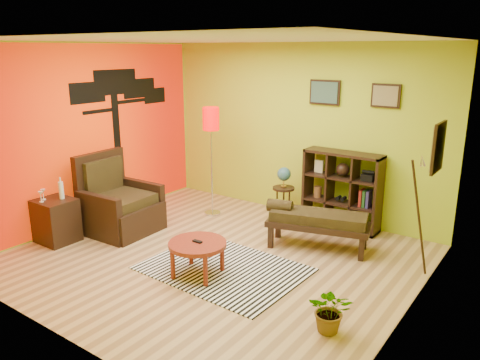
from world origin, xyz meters
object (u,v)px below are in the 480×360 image
Objects in this scene: armchair at (118,208)px; potted_plant at (330,315)px; side_cabinet at (56,220)px; bench at (315,220)px; cube_shelf at (342,190)px; coffee_table at (198,247)px; floor_lamp at (211,129)px; globe_table at (284,180)px.

armchair is 2.53× the size of potted_plant.
side_cabinet is 3.70m from bench.
armchair is 2.98m from bench.
potted_plant is (1.07, -2.69, -0.42)m from cube_shelf.
side_cabinet reaches higher than coffee_table.
coffee_table is 2.47m from floor_lamp.
coffee_table is 2.02m from armchair.
bench is (2.76, 1.13, 0.06)m from armchair.
bench is (2.04, -0.26, -1.04)m from floor_lamp.
floor_lamp is at bearing 124.21° from coffee_table.
globe_table is 1.84× the size of potted_plant.
cube_shelf is 2.56× the size of potted_plant.
armchair is 3.44m from cube_shelf.
globe_table is at bearing -169.45° from cube_shelf.
potted_plant is (3.81, -0.60, -0.18)m from armchair.
cube_shelf reaches higher than bench.
side_cabinet is at bearing -177.05° from potted_plant.
globe_table reaches higher than coffee_table.
floor_lamp is at bearing 62.58° from armchair.
side_cabinet is 0.79× the size of cube_shelf.
coffee_table is 0.82× the size of globe_table.
armchair is 3.86m from potted_plant.
cube_shelf reaches higher than potted_plant.
coffee_table is 1.86m from potted_plant.
potted_plant is (1.84, -0.16, -0.19)m from coffee_table.
coffee_table reaches higher than potted_plant.
cube_shelf is 0.81× the size of bench.
armchair reaches higher than side_cabinet.
floor_lamp reaches higher than coffee_table.
side_cabinet is at bearing -116.55° from floor_lamp.
potted_plant is at bearing -4.90° from coffee_table.
floor_lamp is 2.30m from bench.
potted_plant is (1.05, -1.73, -0.23)m from bench.
coffee_table is at bearing -85.77° from globe_table.
armchair is (-1.97, 0.44, -0.02)m from coffee_table.
armchair is 0.80× the size of bench.
globe_table is at bearing 141.18° from bench.
globe_table is (-0.17, 2.35, 0.28)m from coffee_table.
potted_plant is at bearing -8.99° from armchair.
globe_table is 0.96m from cube_shelf.
globe_table is at bearing 25.84° from floor_lamp.
coffee_table is 1.76m from bench.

